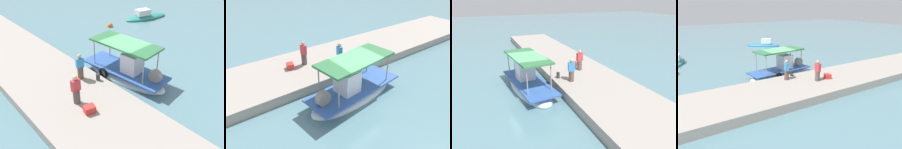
% 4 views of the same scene
% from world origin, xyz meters
% --- Properties ---
extents(ground_plane, '(120.00, 120.00, 0.00)m').
position_xyz_m(ground_plane, '(0.00, 0.00, 0.00)').
color(ground_plane, slate).
extents(dock_quay, '(36.00, 5.09, 0.62)m').
position_xyz_m(dock_quay, '(0.00, -4.46, 0.31)').
color(dock_quay, '#A1968D').
rests_on(dock_quay, ground_plane).
extents(main_fishing_boat, '(6.34, 2.72, 2.83)m').
position_xyz_m(main_fishing_boat, '(0.14, -0.21, 0.44)').
color(main_fishing_boat, silver).
rests_on(main_fishing_boat, ground_plane).
extents(fisherman_near_bollard, '(0.43, 0.50, 1.62)m').
position_xyz_m(fisherman_near_bollard, '(-0.95, -2.99, 1.35)').
color(fisherman_near_bollard, brown).
rests_on(fisherman_near_bollard, dock_quay).
extents(fisherman_by_crate, '(0.38, 0.48, 1.65)m').
position_xyz_m(fisherman_by_crate, '(0.91, -4.57, 1.37)').
color(fisherman_by_crate, '#564B46').
rests_on(fisherman_by_crate, dock_quay).
extents(mooring_bollard, '(0.24, 0.24, 0.43)m').
position_xyz_m(mooring_bollard, '(-0.06, -2.35, 0.83)').
color(mooring_bollard, '#2D2D33').
rests_on(mooring_bollard, dock_quay).
extents(cargo_crate, '(0.55, 0.63, 0.38)m').
position_xyz_m(cargo_crate, '(1.99, -4.55, 0.80)').
color(cargo_crate, red).
rests_on(cargo_crate, dock_quay).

